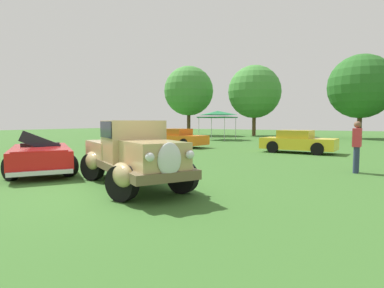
{
  "coord_description": "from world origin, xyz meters",
  "views": [
    {
      "loc": [
        5.46,
        -5.63,
        1.66
      ],
      "look_at": [
        0.79,
        2.36,
        1.0
      ],
      "focal_mm": 28.87,
      "sensor_mm": 36.0,
      "label": 1
    }
  ],
  "objects": [
    {
      "name": "ground_plane",
      "position": [
        0.0,
        0.0,
        0.0
      ],
      "size": [
        120.0,
        120.0,
        0.0
      ],
      "primitive_type": "plane",
      "color": "#386628"
    },
    {
      "name": "feature_pickup_truck",
      "position": [
        0.1,
        0.46,
        0.87
      ],
      "size": [
        4.7,
        3.51,
        1.7
      ],
      "color": "brown",
      "rests_on": "ground_plane"
    },
    {
      "name": "neighbor_convertible",
      "position": [
        -3.94,
        0.57,
        0.58
      ],
      "size": [
        4.43,
        3.74,
        1.4
      ],
      "color": "red",
      "rests_on": "ground_plane"
    },
    {
      "name": "show_car_charcoal",
      "position": [
        -10.12,
        13.03,
        0.6
      ],
      "size": [
        4.61,
        2.33,
        1.22
      ],
      "color": "#28282D",
      "rests_on": "ground_plane"
    },
    {
      "name": "show_car_orange",
      "position": [
        -5.77,
        11.61,
        0.6
      ],
      "size": [
        4.2,
        2.2,
        1.22
      ],
      "color": "orange",
      "rests_on": "ground_plane"
    },
    {
      "name": "show_car_yellow",
      "position": [
        2.0,
        11.61,
        0.6
      ],
      "size": [
        3.91,
        1.9,
        1.22
      ],
      "color": "yellow",
      "rests_on": "ground_plane"
    },
    {
      "name": "spectator_near_truck",
      "position": [
        5.05,
        5.73,
        0.91
      ],
      "size": [
        0.27,
        0.42,
        1.69
      ],
      "color": "#283351",
      "rests_on": "ground_plane"
    },
    {
      "name": "canopy_tent_left_field",
      "position": [
        -7.12,
        20.67,
        2.42
      ],
      "size": [
        2.88,
        2.88,
        2.71
      ],
      "color": "#B7B7BC",
      "rests_on": "ground_plane"
    },
    {
      "name": "treeline_far_left",
      "position": [
        -14.63,
        27.91,
        5.55
      ],
      "size": [
        6.16,
        6.16,
        8.64
      ],
      "color": "#47331E",
      "rests_on": "ground_plane"
    },
    {
      "name": "treeline_mid_left",
      "position": [
        -7.0,
        30.65,
        5.3
      ],
      "size": [
        6.35,
        6.35,
        8.49
      ],
      "color": "brown",
      "rests_on": "ground_plane"
    },
    {
      "name": "treeline_center",
      "position": [
        4.33,
        29.57,
        5.18
      ],
      "size": [
        6.31,
        6.31,
        8.34
      ],
      "color": "#47331E",
      "rests_on": "ground_plane"
    }
  ]
}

